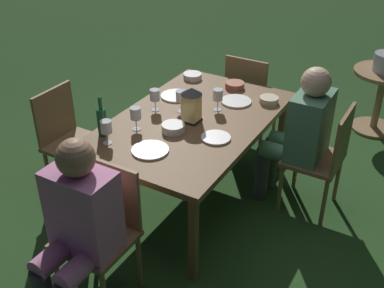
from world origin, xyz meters
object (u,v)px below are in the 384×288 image
wine_glass_c (155,96)px  bowl_salad (192,76)px  wine_glass_e (106,128)px  chair_side_right_a (323,156)px  plate_c (216,138)px  plate_a (150,150)px  wine_glass_b (218,96)px  person_in_green (300,131)px  plate_d (176,96)px  plate_b (236,101)px  side_table (381,91)px  dining_table (192,125)px  wine_glass_d (136,114)px  bowl_olives (235,85)px  chair_side_left_b (69,137)px  chair_head_far (102,226)px  lantern_centerpiece (191,103)px  bowl_bread (173,128)px  green_bottle_on_table (102,121)px  bowl_dip (269,100)px  chair_head_near (250,95)px  wine_glass_a (181,97)px  person_in_pink (77,226)px

wine_glass_c → bowl_salad: (-0.66, -0.06, -0.09)m
wine_glass_e → bowl_salad: (-1.23, -0.05, -0.09)m
chair_side_right_a → plate_c: chair_side_right_a is taller
plate_a → bowl_salad: size_ratio=1.55×
wine_glass_b → wine_glass_e: size_ratio=1.00×
person_in_green → plate_d: (0.10, -1.01, 0.09)m
plate_b → plate_d: size_ratio=0.96×
wine_glass_c → wine_glass_e: (0.57, -0.00, 0.00)m
person_in_green → bowl_salad: (-0.28, -1.08, 0.11)m
plate_d → side_table: bearing=141.4°
dining_table → wine_glass_d: size_ratio=9.67×
wine_glass_b → bowl_olives: (-0.43, -0.06, -0.09)m
bowl_olives → person_in_green: bearing=67.1°
dining_table → chair_side_left_b: 0.99m
plate_b → plate_c: 0.60m
plate_d → bowl_olives: bearing=139.5°
chair_side_left_b → chair_head_far: (0.70, 0.91, 0.00)m
plate_a → lantern_centerpiece: bearing=177.0°
plate_c → bowl_salad: bowl_salad is taller
plate_b → bowl_salad: bearing=-113.7°
dining_table → bowl_bread: bowl_bread is taller
lantern_centerpiece → plate_a: lantern_centerpiece is taller
chair_side_left_b → green_bottle_on_table: green_bottle_on_table is taller
wine_glass_c → plate_b: size_ratio=0.70×
bowl_dip → plate_d: bearing=-68.7°
dining_table → plate_b: bearing=158.9°
lantern_centerpiece → plate_d: bearing=-133.4°
dining_table → plate_a: (0.53, -0.01, 0.06)m
plate_d → plate_c: bearing=53.6°
wine_glass_d → wine_glass_e: same height
plate_d → bowl_olives: 0.51m
plate_b → bowl_bread: bearing=-15.5°
bowl_bread → bowl_dip: (-0.76, 0.40, -0.00)m
wine_glass_d → plate_d: size_ratio=0.68×
plate_b → bowl_salad: bowl_salad is taller
green_bottle_on_table → wine_glass_d: 0.23m
wine_glass_c → side_table: size_ratio=0.27×
person_in_green → bowl_salad: 1.12m
person_in_green → green_bottle_on_table: bearing=-51.9°
plate_d → green_bottle_on_table: bearing=-8.1°
chair_head_near → person_in_green: 1.01m
plate_d → side_table: plate_d is taller
side_table → chair_head_far: bearing=-18.9°
plate_a → plate_b: size_ratio=1.02×
green_bottle_on_table → bowl_salad: size_ratio=1.82×
plate_a → wine_glass_a: bearing=-168.5°
person_in_pink → side_table: (-3.18, 1.02, -0.22)m
lantern_centerpiece → side_table: bearing=152.8°
bowl_bread → chair_side_right_a: bearing=122.9°
chair_side_right_a → person_in_pink: person_in_pink is taller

